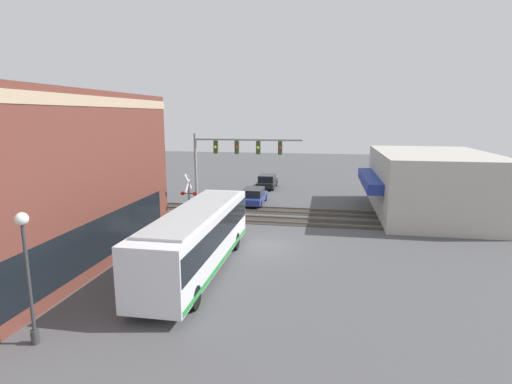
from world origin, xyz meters
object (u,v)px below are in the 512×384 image
object	(u,v)px
parked_car_blue	(254,197)
parked_car_black	(267,182)
streetlamp	(27,267)
city_bus	(197,237)
crossing_signal	(189,193)
pedestrian_at_crossing	(215,213)

from	to	relation	value
parked_car_blue	parked_car_black	distance (m)	8.01
streetlamp	parked_car_black	world-z (taller)	streetlamp
city_bus	parked_car_black	size ratio (longest dim) A/B	2.63
crossing_signal	parked_car_blue	size ratio (longest dim) A/B	0.83
city_bus	crossing_signal	bearing A→B (deg)	22.04
parked_car_blue	pedestrian_at_crossing	bearing A→B (deg)	168.34
parked_car_blue	parked_car_black	xyz separation A→B (m)	(8.01, 0.00, 0.01)
parked_car_blue	parked_car_black	world-z (taller)	parked_car_black
streetlamp	pedestrian_at_crossing	world-z (taller)	streetlamp
crossing_signal	streetlamp	xyz separation A→B (m)	(-15.51, 0.14, 0.50)
streetlamp	parked_car_blue	xyz separation A→B (m)	(23.03, -3.46, -2.13)
pedestrian_at_crossing	crossing_signal	bearing A→B (deg)	97.37
city_bus	parked_car_black	world-z (taller)	city_bus
streetlamp	pedestrian_at_crossing	distance (m)	15.98
city_bus	pedestrian_at_crossing	xyz separation A→B (m)	(8.45, 1.50, -0.92)
city_bus	parked_car_black	bearing A→B (deg)	-0.00
city_bus	pedestrian_at_crossing	world-z (taller)	city_bus
streetlamp	pedestrian_at_crossing	size ratio (longest dim) A/B	2.79
city_bus	crossing_signal	size ratio (longest dim) A/B	3.01
streetlamp	parked_car_black	bearing A→B (deg)	-6.36
city_bus	streetlamp	world-z (taller)	streetlamp
crossing_signal	streetlamp	bearing A→B (deg)	179.50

